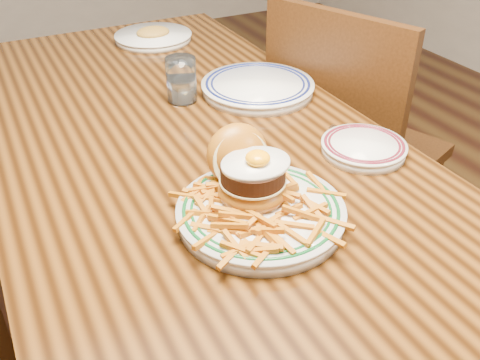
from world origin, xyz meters
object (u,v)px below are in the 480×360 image
table (179,159)px  main_plate (257,197)px  chair_right (348,146)px  side_plate (364,147)px

table → main_plate: (0.00, -0.38, 0.13)m
table → main_plate: size_ratio=5.18×
chair_right → side_plate: bearing=33.2°
table → side_plate: 0.44m
table → side_plate: size_ratio=8.31×
chair_right → main_plate: size_ratio=3.07×
table → chair_right: 0.60m
table → chair_right: chair_right is taller
chair_right → side_plate: chair_right is taller
chair_right → main_plate: 0.79m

